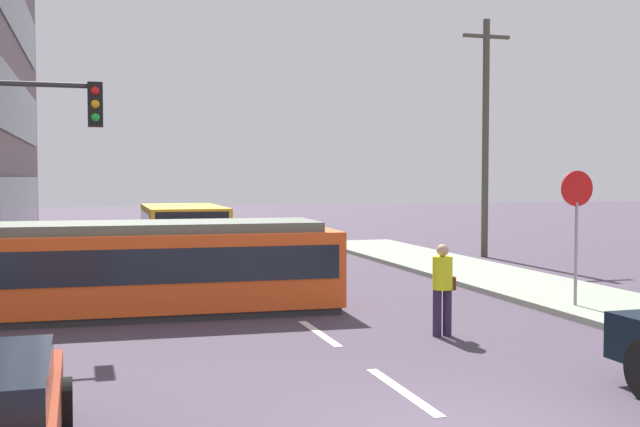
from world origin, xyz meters
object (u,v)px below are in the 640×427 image
object	(u,v)px
streetcar_tram	(140,266)
parked_sedan_mid	(23,267)
stop_sign	(577,209)
utility_pole_mid	(485,134)
pedestrian_crossing	(443,284)
traffic_light_mast	(21,151)
city_bus	(183,230)

from	to	relation	value
streetcar_tram	parked_sedan_mid	distance (m)	4.78
stop_sign	utility_pole_mid	world-z (taller)	utility_pole_mid
stop_sign	utility_pole_mid	xyz separation A→B (m)	(3.60, 10.66, 2.22)
pedestrian_crossing	traffic_light_mast	size ratio (longest dim) A/B	0.35
streetcar_tram	city_bus	distance (m)	9.97
traffic_light_mast	utility_pole_mid	bearing A→B (deg)	33.02
streetcar_tram	parked_sedan_mid	world-z (taller)	streetcar_tram
utility_pole_mid	city_bus	bearing A→B (deg)	171.87
traffic_light_mast	streetcar_tram	bearing A→B (deg)	31.09
stop_sign	traffic_light_mast	bearing A→B (deg)	174.52
streetcar_tram	utility_pole_mid	bearing A→B (deg)	33.35
city_bus	parked_sedan_mid	size ratio (longest dim) A/B	1.25
parked_sedan_mid	traffic_light_mast	world-z (taller)	traffic_light_mast
streetcar_tram	traffic_light_mast	size ratio (longest dim) A/B	1.75
streetcar_tram	parked_sedan_mid	size ratio (longest dim) A/B	1.98
pedestrian_crossing	utility_pole_mid	distance (m)	14.68
streetcar_tram	traffic_light_mast	bearing A→B (deg)	-148.91
city_bus	stop_sign	distance (m)	14.07
stop_sign	traffic_light_mast	xyz separation A→B (m)	(-11.15, 1.07, 1.17)
pedestrian_crossing	stop_sign	world-z (taller)	stop_sign
city_bus	pedestrian_crossing	size ratio (longest dim) A/B	3.19
parked_sedan_mid	utility_pole_mid	size ratio (longest dim) A/B	0.50
city_bus	stop_sign	world-z (taller)	stop_sign
streetcar_tram	pedestrian_crossing	distance (m)	6.44
streetcar_tram	utility_pole_mid	xyz separation A→B (m)	(12.55, 8.26, 3.42)
city_bus	traffic_light_mast	world-z (taller)	traffic_light_mast
parked_sedan_mid	utility_pole_mid	xyz separation A→B (m)	(15.19, 4.30, 3.79)
utility_pole_mid	streetcar_tram	bearing A→B (deg)	-146.65
pedestrian_crossing	traffic_light_mast	world-z (taller)	traffic_light_mast
utility_pole_mid	stop_sign	bearing A→B (deg)	-108.65
streetcar_tram	pedestrian_crossing	bearing A→B (deg)	-37.39
pedestrian_crossing	parked_sedan_mid	xyz separation A→B (m)	(-7.76, 7.87, -0.32)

